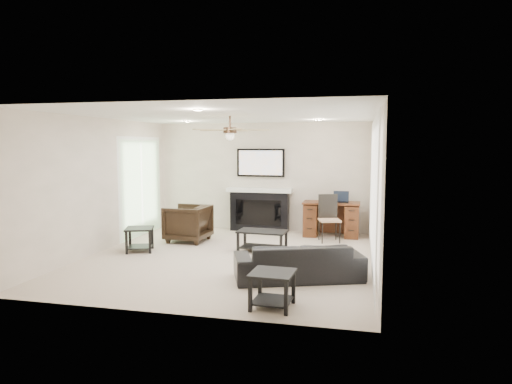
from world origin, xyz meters
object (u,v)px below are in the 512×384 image
desk (331,219)px  armchair (188,223)px  coffee_table (262,241)px  sofa (298,261)px  fireplace_unit (260,190)px

desk → armchair: bearing=-157.8°
coffee_table → desk: 2.08m
coffee_table → desk: desk is taller
armchair → sofa: bearing=53.6°
desk → sofa: bearing=-94.5°
sofa → coffee_table: (-0.90, 1.60, -0.08)m
armchair → fireplace_unit: 1.96m
sofa → armchair: size_ratio=2.26×
desk → coffee_table: bearing=-124.1°
fireplace_unit → desk: bearing=-9.5°
sofa → coffee_table: size_ratio=2.10×
fireplace_unit → sofa: bearing=-68.7°
fireplace_unit → desk: size_ratio=1.57×
desk → fireplace_unit: bearing=170.5°
coffee_table → desk: bearing=59.3°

